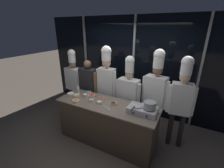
% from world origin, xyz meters
% --- Properties ---
extents(ground_plane, '(24.00, 24.00, 0.00)m').
position_xyz_m(ground_plane, '(0.00, 0.00, 0.00)').
color(ground_plane, brown).
extents(window_wall_back, '(5.71, 0.09, 2.70)m').
position_xyz_m(window_wall_back, '(0.00, 1.54, 1.35)').
color(window_wall_back, black).
rests_on(window_wall_back, ground_plane).
extents(demo_counter, '(2.14, 0.71, 0.93)m').
position_xyz_m(demo_counter, '(0.00, 0.00, 0.46)').
color(demo_counter, '#4C3D2D').
rests_on(demo_counter, ground_plane).
extents(portable_stove, '(0.53, 0.34, 0.12)m').
position_xyz_m(portable_stove, '(0.76, 0.02, 0.99)').
color(portable_stove, '#B2B5BA').
rests_on(portable_stove, demo_counter).
extents(frying_pan, '(0.23, 0.40, 0.04)m').
position_xyz_m(frying_pan, '(0.64, 0.01, 1.07)').
color(frying_pan, '#ADAFB5').
rests_on(frying_pan, portable_stove).
extents(stock_pot, '(0.24, 0.22, 0.13)m').
position_xyz_m(stock_pot, '(0.88, 0.02, 1.12)').
color(stock_pot, '#93969B').
rests_on(stock_pot, portable_stove).
extents(squeeze_bottle_clear, '(0.06, 0.06, 0.19)m').
position_xyz_m(squeeze_bottle_clear, '(-0.88, 0.17, 1.02)').
color(squeeze_bottle_clear, white).
rests_on(squeeze_bottle_clear, demo_counter).
extents(prep_bowl_scallions, '(0.11, 0.11, 0.03)m').
position_xyz_m(prep_bowl_scallions, '(-0.63, 0.27, 0.95)').
color(prep_bowl_scallions, silver).
rests_on(prep_bowl_scallions, demo_counter).
extents(prep_bowl_ginger, '(0.15, 0.15, 0.05)m').
position_xyz_m(prep_bowl_ginger, '(-0.76, -0.02, 0.96)').
color(prep_bowl_ginger, silver).
rests_on(prep_bowl_ginger, demo_counter).
extents(prep_bowl_noodles, '(0.11, 0.11, 0.05)m').
position_xyz_m(prep_bowl_noodles, '(-0.13, -0.05, 0.95)').
color(prep_bowl_noodles, silver).
rests_on(prep_bowl_noodles, demo_counter).
extents(prep_bowl_soy_glaze, '(0.14, 0.14, 0.04)m').
position_xyz_m(prep_bowl_soy_glaze, '(0.14, 0.05, 0.95)').
color(prep_bowl_soy_glaze, silver).
rests_on(prep_bowl_soy_glaze, demo_counter).
extents(prep_bowl_carrots, '(0.15, 0.15, 0.04)m').
position_xyz_m(prep_bowl_carrots, '(-0.61, -0.22, 0.95)').
color(prep_bowl_carrots, silver).
rests_on(prep_bowl_carrots, demo_counter).
extents(prep_bowl_chili_flakes, '(0.13, 0.13, 0.04)m').
position_xyz_m(prep_bowl_chili_flakes, '(-0.20, 0.15, 0.95)').
color(prep_bowl_chili_flakes, silver).
rests_on(prep_bowl_chili_flakes, demo_counter).
extents(prep_bowl_bell_pepper, '(0.16, 0.16, 0.04)m').
position_xyz_m(prep_bowl_bell_pepper, '(-0.47, 0.15, 0.95)').
color(prep_bowl_bell_pepper, silver).
rests_on(prep_bowl_bell_pepper, demo_counter).
extents(prep_bowl_shrimp, '(0.09, 0.09, 0.05)m').
position_xyz_m(prep_bowl_shrimp, '(-0.32, -0.06, 0.95)').
color(prep_bowl_shrimp, silver).
rests_on(prep_bowl_shrimp, demo_counter).
extents(prep_bowl_rice, '(0.15, 0.15, 0.05)m').
position_xyz_m(prep_bowl_rice, '(-0.93, -0.03, 0.96)').
color(prep_bowl_rice, silver).
rests_on(prep_bowl_rice, demo_counter).
extents(prep_bowl_garlic, '(0.11, 0.11, 0.05)m').
position_xyz_m(prep_bowl_garlic, '(-0.60, 0.09, 0.96)').
color(prep_bowl_garlic, silver).
rests_on(prep_bowl_garlic, demo_counter).
extents(serving_spoon_slotted, '(0.22, 0.11, 0.02)m').
position_xyz_m(serving_spoon_slotted, '(0.13, -0.17, 0.93)').
color(serving_spoon_slotted, '#B2B5BA').
rests_on(serving_spoon_slotted, demo_counter).
extents(chef_head, '(0.62, 0.30, 1.86)m').
position_xyz_m(chef_head, '(-1.40, 0.62, 1.03)').
color(chef_head, '#4C4C51').
rests_on(chef_head, ground_plane).
extents(person_guest, '(0.59, 0.27, 1.65)m').
position_xyz_m(person_guest, '(-0.83, 0.53, 0.99)').
color(person_guest, '#2D3856').
rests_on(person_guest, ground_plane).
extents(chef_sous, '(0.52, 0.22, 2.02)m').
position_xyz_m(chef_sous, '(-0.31, 0.55, 1.21)').
color(chef_sous, '#2D3856').
rests_on(chef_sous, ground_plane).
extents(chef_line, '(0.60, 0.28, 1.84)m').
position_xyz_m(chef_line, '(0.26, 0.56, 1.02)').
color(chef_line, '#2D3856').
rests_on(chef_line, ground_plane).
extents(chef_pastry, '(0.57, 0.31, 2.02)m').
position_xyz_m(chef_pastry, '(0.83, 0.61, 1.16)').
color(chef_pastry, '#2D3856').
rests_on(chef_pastry, ground_plane).
extents(chef_apprentice, '(0.50, 0.26, 1.93)m').
position_xyz_m(chef_apprentice, '(1.34, 0.56, 1.15)').
color(chef_apprentice, '#232326').
rests_on(chef_apprentice, ground_plane).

